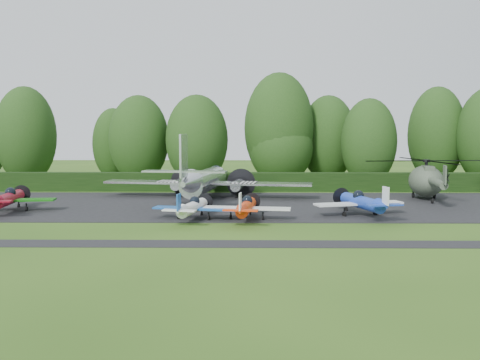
{
  "coord_description": "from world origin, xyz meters",
  "views": [
    {
      "loc": [
        1.47,
        -36.47,
        6.62
      ],
      "look_at": [
        0.96,
        7.22,
        2.5
      ],
      "focal_mm": 40.0,
      "sensor_mm": 36.0,
      "label": 1
    }
  ],
  "objects_px": {
    "transport_plane": "(205,181)",
    "light_plane_white": "(193,207)",
    "light_plane_red": "(8,199)",
    "helicopter": "(426,178)",
    "light_plane_orange": "(246,207)",
    "light_plane_blue": "(362,202)"
  },
  "relations": [
    {
      "from": "light_plane_white",
      "to": "transport_plane",
      "type": "bearing_deg",
      "value": 78.14
    },
    {
      "from": "transport_plane",
      "to": "light_plane_orange",
      "type": "height_order",
      "value": "transport_plane"
    },
    {
      "from": "helicopter",
      "to": "light_plane_orange",
      "type": "bearing_deg",
      "value": -152.39
    },
    {
      "from": "transport_plane",
      "to": "helicopter",
      "type": "relative_size",
      "value": 1.46
    },
    {
      "from": "transport_plane",
      "to": "light_plane_orange",
      "type": "bearing_deg",
      "value": -79.86
    },
    {
      "from": "light_plane_white",
      "to": "light_plane_red",
      "type": "bearing_deg",
      "value": 154.33
    },
    {
      "from": "light_plane_orange",
      "to": "transport_plane",
      "type": "bearing_deg",
      "value": 101.0
    },
    {
      "from": "light_plane_orange",
      "to": "light_plane_blue",
      "type": "height_order",
      "value": "light_plane_blue"
    },
    {
      "from": "light_plane_white",
      "to": "helicopter",
      "type": "xyz_separation_m",
      "value": [
        20.96,
        12.04,
        1.06
      ]
    },
    {
      "from": "light_plane_red",
      "to": "light_plane_white",
      "type": "bearing_deg",
      "value": -7.15
    },
    {
      "from": "light_plane_red",
      "to": "light_plane_blue",
      "type": "height_order",
      "value": "light_plane_blue"
    },
    {
      "from": "light_plane_red",
      "to": "helicopter",
      "type": "distance_m",
      "value": 37.07
    },
    {
      "from": "transport_plane",
      "to": "light_plane_blue",
      "type": "relative_size",
      "value": 2.74
    },
    {
      "from": "transport_plane",
      "to": "helicopter",
      "type": "height_order",
      "value": "transport_plane"
    },
    {
      "from": "light_plane_blue",
      "to": "helicopter",
      "type": "height_order",
      "value": "helicopter"
    },
    {
      "from": "light_plane_white",
      "to": "light_plane_blue",
      "type": "distance_m",
      "value": 12.87
    },
    {
      "from": "transport_plane",
      "to": "light_plane_white",
      "type": "distance_m",
      "value": 11.85
    },
    {
      "from": "transport_plane",
      "to": "light_plane_red",
      "type": "relative_size",
      "value": 2.75
    },
    {
      "from": "light_plane_white",
      "to": "light_plane_orange",
      "type": "relative_size",
      "value": 0.97
    },
    {
      "from": "light_plane_red",
      "to": "light_plane_orange",
      "type": "bearing_deg",
      "value": -4.43
    },
    {
      "from": "light_plane_red",
      "to": "light_plane_white",
      "type": "height_order",
      "value": "light_plane_red"
    },
    {
      "from": "light_plane_red",
      "to": "light_plane_blue",
      "type": "xyz_separation_m",
      "value": [
        27.87,
        -1.75,
        0.0
      ]
    }
  ]
}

